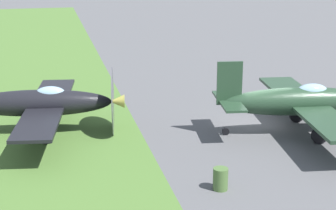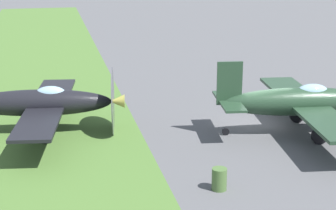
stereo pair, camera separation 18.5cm
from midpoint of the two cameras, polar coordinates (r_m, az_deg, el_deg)
ground_plane at (r=29.10m, az=9.74°, el=-2.36°), size 160.00×160.00×0.00m
grass_verge at (r=27.09m, az=-14.02°, el=-4.07°), size 120.00×11.00×0.01m
airplane_lead at (r=28.27m, az=14.11°, el=0.35°), size 11.26×8.93×3.99m
airplane_wingman at (r=28.21m, az=-13.02°, el=0.22°), size 10.72×8.52×3.79m
fuel_drum at (r=21.59m, az=5.68°, el=-7.78°), size 0.60×0.60×0.90m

